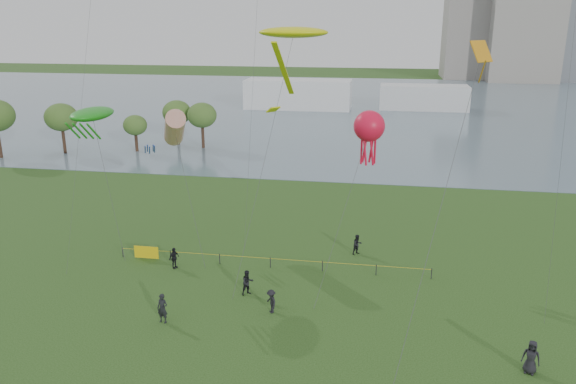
# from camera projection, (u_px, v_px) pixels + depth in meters

# --- Properties ---
(lake) EXTENTS (400.00, 120.00, 0.08)m
(lake) POSITION_uv_depth(u_px,v_px,m) (356.00, 106.00, 121.72)
(lake) COLOR slate
(lake) RESTS_ON ground_plane
(building_mid) EXTENTS (20.00, 20.00, 38.00)m
(building_mid) POSITION_uv_depth(u_px,v_px,m) (524.00, 16.00, 167.27)
(building_mid) COLOR gray
(building_mid) RESTS_ON ground_plane
(building_low) EXTENTS (16.00, 18.00, 28.00)m
(building_low) POSITION_uv_depth(u_px,v_px,m) (471.00, 33.00, 176.61)
(building_low) COLOR gray
(building_low) RESTS_ON ground_plane
(pavilion_left) EXTENTS (22.00, 8.00, 6.00)m
(pavilion_left) POSITION_uv_depth(u_px,v_px,m) (298.00, 94.00, 118.01)
(pavilion_left) COLOR white
(pavilion_left) RESTS_ON ground_plane
(pavilion_right) EXTENTS (18.00, 7.00, 5.00)m
(pavilion_right) POSITION_uv_depth(u_px,v_px,m) (424.00, 97.00, 116.89)
(pavilion_right) COLOR silver
(pavilion_right) RESTS_ON ground_plane
(trees) EXTENTS (30.08, 16.73, 7.98)m
(trees) POSITION_uv_depth(u_px,v_px,m) (98.00, 116.00, 78.62)
(trees) COLOR #332117
(trees) RESTS_ON ground_plane
(fence) EXTENTS (24.07, 0.07, 1.05)m
(fence) POSITION_uv_depth(u_px,v_px,m) (193.00, 255.00, 43.72)
(fence) COLOR black
(fence) RESTS_ON ground_plane
(spectator_a) EXTENTS (1.09, 1.06, 1.77)m
(spectator_a) POSITION_uv_depth(u_px,v_px,m) (248.00, 283.00, 38.50)
(spectator_a) COLOR black
(spectator_a) RESTS_ON ground_plane
(spectator_b) EXTENTS (1.08, 1.18, 1.59)m
(spectator_b) POSITION_uv_depth(u_px,v_px,m) (271.00, 301.00, 36.14)
(spectator_b) COLOR black
(spectator_b) RESTS_ON ground_plane
(spectator_c) EXTENTS (0.80, 1.05, 1.65)m
(spectator_c) POSITION_uv_depth(u_px,v_px,m) (174.00, 258.00, 42.60)
(spectator_c) COLOR black
(spectator_c) RESTS_ON ground_plane
(spectator_d) EXTENTS (1.08, 0.89, 1.91)m
(spectator_d) POSITION_uv_depth(u_px,v_px,m) (531.00, 357.00, 29.91)
(spectator_d) COLOR black
(spectator_d) RESTS_ON ground_plane
(spectator_f) EXTENTS (0.77, 0.57, 1.92)m
(spectator_f) POSITION_uv_depth(u_px,v_px,m) (162.00, 308.00, 34.92)
(spectator_f) COLOR black
(spectator_f) RESTS_ON ground_plane
(spectator_g) EXTENTS (1.02, 0.99, 1.66)m
(spectator_g) POSITION_uv_depth(u_px,v_px,m) (357.00, 245.00, 45.13)
(spectator_g) COLOR black
(spectator_g) RESTS_ON ground_plane
(kite_stingray) EXTENTS (5.26, 11.15, 17.66)m
(kite_stingray) POSITION_uv_depth(u_px,v_px,m) (293.00, 33.00, 41.43)
(kite_stingray) COLOR #3F3F42
(kite_windsock) EXTENTS (6.86, 9.31, 11.28)m
(kite_windsock) POSITION_uv_depth(u_px,v_px,m) (174.00, 128.00, 47.10)
(kite_windsock) COLOR #3F3F42
(kite_creature) EXTENTS (3.46, 4.86, 11.82)m
(kite_creature) POSITION_uv_depth(u_px,v_px,m) (92.00, 114.00, 42.21)
(kite_creature) COLOR #3F3F42
(kite_octopus) EXTENTS (4.10, 10.17, 11.76)m
(kite_octopus) POSITION_uv_depth(u_px,v_px,m) (369.00, 127.00, 41.66)
(kite_octopus) COLOR #3F3F42
(kite_delta) EXTENTS (5.48, 13.02, 17.10)m
(kite_delta) POSITION_uv_depth(u_px,v_px,m) (477.00, 72.00, 30.18)
(kite_delta) COLOR #3F3F42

